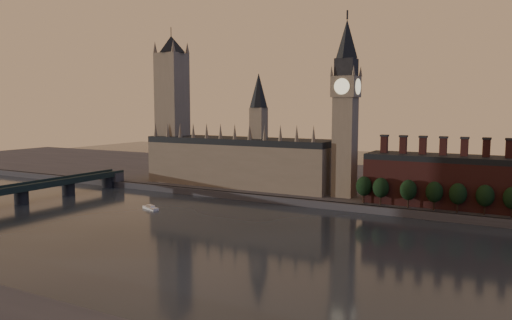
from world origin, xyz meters
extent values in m
plane|color=black|center=(0.00, 0.00, 0.00)|extent=(900.00, 900.00, 0.00)
cube|color=#46464B|center=(0.00, 90.00, 2.00)|extent=(900.00, 4.00, 4.00)
cube|color=#46464B|center=(0.00, 180.00, 2.00)|extent=(900.00, 180.00, 4.00)
cube|color=#786955|center=(-65.00, 115.00, 18.00)|extent=(130.00, 30.00, 28.00)
cube|color=black|center=(-65.00, 115.00, 34.00)|extent=(130.00, 30.00, 4.00)
cube|color=#786955|center=(-50.00, 115.00, 44.00)|extent=(9.00, 9.00, 24.00)
cone|color=black|center=(-50.00, 115.00, 67.00)|extent=(12.00, 12.00, 22.00)
cone|color=#786955|center=(-124.00, 101.00, 41.00)|extent=(2.60, 2.60, 10.00)
cone|color=#786955|center=(-113.27, 101.00, 41.00)|extent=(2.60, 2.60, 10.00)
cone|color=#786955|center=(-102.55, 101.00, 41.00)|extent=(2.60, 2.60, 10.00)
cone|color=#786955|center=(-91.82, 101.00, 41.00)|extent=(2.60, 2.60, 10.00)
cone|color=#786955|center=(-81.09, 101.00, 41.00)|extent=(2.60, 2.60, 10.00)
cone|color=#786955|center=(-70.36, 101.00, 41.00)|extent=(2.60, 2.60, 10.00)
cone|color=#786955|center=(-59.64, 101.00, 41.00)|extent=(2.60, 2.60, 10.00)
cone|color=#786955|center=(-48.91, 101.00, 41.00)|extent=(2.60, 2.60, 10.00)
cone|color=#786955|center=(-38.18, 101.00, 41.00)|extent=(2.60, 2.60, 10.00)
cone|color=#786955|center=(-27.45, 101.00, 41.00)|extent=(2.60, 2.60, 10.00)
cone|color=#786955|center=(-16.73, 101.00, 41.00)|extent=(2.60, 2.60, 10.00)
cone|color=#786955|center=(-6.00, 101.00, 41.00)|extent=(2.60, 2.60, 10.00)
cube|color=#786955|center=(-120.00, 115.00, 49.00)|extent=(18.00, 18.00, 90.00)
cone|color=black|center=(-120.00, 115.00, 100.00)|extent=(24.00, 24.00, 12.00)
cylinder|color=#232326|center=(-120.00, 115.00, 106.00)|extent=(0.50, 0.50, 12.00)
cone|color=#786955|center=(-128.00, 107.00, 98.00)|extent=(3.00, 3.00, 8.00)
cone|color=#786955|center=(-112.00, 107.00, 98.00)|extent=(3.00, 3.00, 8.00)
cone|color=#786955|center=(-128.00, 123.00, 98.00)|extent=(3.00, 3.00, 8.00)
cone|color=#786955|center=(-112.00, 123.00, 98.00)|extent=(3.00, 3.00, 8.00)
cube|color=#786955|center=(10.00, 110.00, 33.00)|extent=(12.00, 12.00, 58.00)
cube|color=#786955|center=(10.00, 110.00, 68.00)|extent=(14.00, 14.00, 12.00)
cube|color=#232326|center=(10.00, 110.00, 79.00)|extent=(11.00, 11.00, 10.00)
cone|color=black|center=(10.00, 110.00, 95.00)|extent=(13.00, 13.00, 22.00)
cylinder|color=#232326|center=(10.00, 110.00, 108.50)|extent=(1.00, 1.00, 5.00)
cylinder|color=beige|center=(10.00, 102.80, 68.00)|extent=(9.00, 0.50, 9.00)
cylinder|color=beige|center=(10.00, 117.20, 68.00)|extent=(9.00, 0.50, 9.00)
cylinder|color=beige|center=(2.80, 110.00, 68.00)|extent=(0.50, 9.00, 9.00)
cylinder|color=beige|center=(17.20, 110.00, 68.00)|extent=(0.50, 9.00, 9.00)
cone|color=#786955|center=(3.50, 103.50, 77.00)|extent=(2.00, 2.00, 6.00)
cone|color=#786955|center=(16.50, 103.50, 77.00)|extent=(2.00, 2.00, 6.00)
cone|color=#786955|center=(3.50, 116.50, 77.00)|extent=(2.00, 2.00, 6.00)
cone|color=#786955|center=(16.50, 116.50, 77.00)|extent=(2.00, 2.00, 6.00)
cube|color=#562521|center=(80.00, 110.00, 16.00)|extent=(110.00, 25.00, 24.00)
cube|color=black|center=(80.00, 110.00, 29.50)|extent=(110.00, 25.00, 3.00)
cube|color=#562521|center=(33.00, 110.00, 35.50)|extent=(3.50, 3.50, 9.00)
cube|color=#232326|center=(33.00, 110.00, 40.50)|extent=(4.20, 4.20, 1.00)
cube|color=#562521|center=(43.44, 110.00, 35.50)|extent=(3.50, 3.50, 9.00)
cube|color=#232326|center=(43.44, 110.00, 40.50)|extent=(4.20, 4.20, 1.00)
cube|color=#562521|center=(53.89, 110.00, 35.50)|extent=(3.50, 3.50, 9.00)
cube|color=#232326|center=(53.89, 110.00, 40.50)|extent=(4.20, 4.20, 1.00)
cube|color=#562521|center=(64.33, 110.00, 35.50)|extent=(3.50, 3.50, 9.00)
cube|color=#232326|center=(64.33, 110.00, 40.50)|extent=(4.20, 4.20, 1.00)
cube|color=#562521|center=(74.78, 110.00, 35.50)|extent=(3.50, 3.50, 9.00)
cube|color=#232326|center=(74.78, 110.00, 40.50)|extent=(4.20, 4.20, 1.00)
cube|color=#562521|center=(85.22, 110.00, 35.50)|extent=(3.50, 3.50, 9.00)
cube|color=#232326|center=(85.22, 110.00, 40.50)|extent=(4.20, 4.20, 1.00)
cube|color=#562521|center=(95.67, 110.00, 35.50)|extent=(3.50, 3.50, 9.00)
cube|color=#232326|center=(95.67, 110.00, 40.50)|extent=(4.20, 4.20, 1.00)
cylinder|color=black|center=(26.35, 95.03, 7.00)|extent=(0.80, 0.80, 6.00)
ellipsoid|color=black|center=(26.35, 95.03, 13.50)|extent=(8.60, 8.60, 10.75)
cylinder|color=black|center=(35.84, 94.12, 7.00)|extent=(0.80, 0.80, 6.00)
ellipsoid|color=black|center=(35.84, 94.12, 13.50)|extent=(8.60, 8.60, 10.75)
cylinder|color=black|center=(50.33, 93.86, 7.00)|extent=(0.80, 0.80, 6.00)
ellipsoid|color=black|center=(50.33, 93.86, 13.50)|extent=(8.60, 8.60, 10.75)
cylinder|color=black|center=(63.24, 93.89, 7.00)|extent=(0.80, 0.80, 6.00)
ellipsoid|color=black|center=(63.24, 93.89, 13.50)|extent=(8.60, 8.60, 10.75)
cylinder|color=black|center=(74.42, 93.94, 7.00)|extent=(0.80, 0.80, 6.00)
ellipsoid|color=black|center=(74.42, 93.94, 13.50)|extent=(8.60, 8.60, 10.75)
cylinder|color=black|center=(86.70, 94.76, 7.00)|extent=(0.80, 0.80, 6.00)
ellipsoid|color=black|center=(86.70, 94.76, 13.50)|extent=(8.60, 8.60, 10.75)
cylinder|color=black|center=(98.67, 94.17, 7.00)|extent=(0.80, 0.80, 6.00)
cube|color=#46464B|center=(-155.00, 90.00, 7.00)|extent=(14.00, 8.00, 6.00)
cylinder|color=#232326|center=(-155.00, 17.00, 3.88)|extent=(8.00, 8.00, 7.75)
cylinder|color=#232326|center=(-155.00, 51.00, 3.88)|extent=(8.00, 8.00, 7.75)
cylinder|color=#232326|center=(-155.00, 85.00, 3.88)|extent=(8.00, 8.00, 7.75)
cube|color=silver|center=(-78.04, 41.06, 0.68)|extent=(12.39, 7.30, 1.37)
cube|color=silver|center=(-78.04, 41.06, 1.88)|extent=(5.69, 4.16, 1.02)
camera|label=1|loc=(104.32, -168.85, 56.74)|focal=35.00mm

